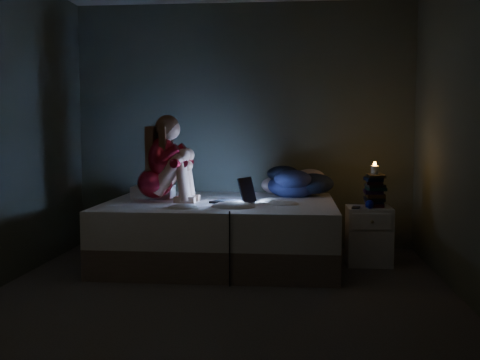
# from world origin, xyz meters

# --- Properties ---
(floor) EXTENTS (3.60, 3.80, 0.02)m
(floor) POSITION_xyz_m (0.00, 0.00, -0.01)
(floor) COLOR #4D4947
(floor) RESTS_ON ground
(wall_back) EXTENTS (3.60, 0.02, 2.60)m
(wall_back) POSITION_xyz_m (0.00, 1.91, 1.30)
(wall_back) COLOR #45483C
(wall_back) RESTS_ON ground
(wall_front) EXTENTS (3.60, 0.02, 2.60)m
(wall_front) POSITION_xyz_m (0.00, -1.91, 1.30)
(wall_front) COLOR #45483C
(wall_front) RESTS_ON ground
(wall_right) EXTENTS (0.02, 3.80, 2.60)m
(wall_right) POSITION_xyz_m (1.81, 0.00, 1.30)
(wall_right) COLOR #45483C
(wall_right) RESTS_ON ground
(bed) EXTENTS (2.14, 1.60, 0.59)m
(bed) POSITION_xyz_m (-0.14, 1.10, 0.29)
(bed) COLOR beige
(bed) RESTS_ON ground
(pillow) EXTENTS (0.40, 0.28, 0.11)m
(pillow) POSITION_xyz_m (-0.85, 1.34, 0.64)
(pillow) COLOR silver
(pillow) RESTS_ON bed
(woman) EXTENTS (0.53, 0.37, 0.82)m
(woman) POSITION_xyz_m (-0.76, 1.06, 1.00)
(woman) COLOR maroon
(woman) RESTS_ON bed
(laptop) EXTENTS (0.43, 0.38, 0.26)m
(laptop) POSITION_xyz_m (-0.02, 0.97, 0.72)
(laptop) COLOR black
(laptop) RESTS_ON bed
(clothes_pile) EXTENTS (0.65, 0.58, 0.32)m
(clothes_pile) POSITION_xyz_m (0.54, 1.56, 0.75)
(clothes_pile) COLOR navy
(clothes_pile) RESTS_ON bed
(nightstand) EXTENTS (0.41, 0.37, 0.54)m
(nightstand) POSITION_xyz_m (1.25, 1.16, 0.27)
(nightstand) COLOR silver
(nightstand) RESTS_ON ground
(book_stack) EXTENTS (0.19, 0.25, 0.30)m
(book_stack) POSITION_xyz_m (1.30, 1.19, 0.69)
(book_stack) COLOR black
(book_stack) RESTS_ON nightstand
(candle) EXTENTS (0.07, 0.07, 0.08)m
(candle) POSITION_xyz_m (1.30, 1.19, 0.88)
(candle) COLOR beige
(candle) RESTS_ON book_stack
(phone) EXTENTS (0.09, 0.15, 0.01)m
(phone) POSITION_xyz_m (1.12, 1.06, 0.55)
(phone) COLOR black
(phone) RESTS_ON nightstand
(blue_orb) EXTENTS (0.08, 0.08, 0.08)m
(blue_orb) POSITION_xyz_m (1.23, 1.04, 0.58)
(blue_orb) COLOR navy
(blue_orb) RESTS_ON nightstand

